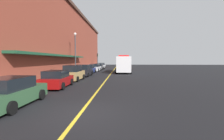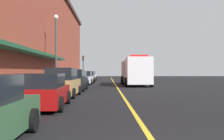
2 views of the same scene
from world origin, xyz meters
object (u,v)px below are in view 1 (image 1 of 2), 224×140
at_px(parked_car_7, 102,66).
at_px(parking_meter_2, 88,66).
at_px(parked_car_3, 84,71).
at_px(parked_car_5, 95,68).
at_px(parked_car_1, 57,79).
at_px(traffic_light_near, 98,58).
at_px(parked_car_4, 89,69).
at_px(parked_car_0, 10,93).
at_px(parking_meter_0, 67,71).
at_px(parking_meter_1, 11,81).
at_px(box_truck, 123,64).
at_px(parked_car_6, 99,67).
at_px(street_lamp_left, 75,49).
at_px(parking_meter_3, 51,74).
at_px(parked_car_2, 73,73).

xyz_separation_m(parked_car_7, parking_meter_2, (-1.46, -12.39, 0.28)).
height_order(parked_car_3, parked_car_5, parked_car_3).
xyz_separation_m(parked_car_1, traffic_light_near, (-1.38, 34.58, 2.43)).
bearing_deg(parked_car_4, parked_car_0, -179.21).
xyz_separation_m(parked_car_0, parking_meter_0, (-1.35, 13.14, 0.32)).
height_order(parked_car_0, parking_meter_1, parked_car_0).
bearing_deg(parked_car_5, traffic_light_near, 7.24).
bearing_deg(parked_car_7, parking_meter_0, 178.26).
bearing_deg(parking_meter_1, parked_car_0, -56.12).
xyz_separation_m(parked_car_0, traffic_light_near, (-1.29, 40.61, 2.41)).
bearing_deg(parking_meter_2, parked_car_4, -76.39).
bearing_deg(parked_car_4, box_truck, -67.87).
xyz_separation_m(parked_car_5, traffic_light_near, (-1.40, 13.23, 2.37)).
height_order(parked_car_1, traffic_light_near, traffic_light_near).
relative_size(parked_car_6, street_lamp_left, 0.64).
height_order(parking_meter_2, parking_meter_3, same).
bearing_deg(parking_meter_2, parked_car_1, -86.07).
bearing_deg(parked_car_4, parked_car_5, -0.93).
bearing_deg(parked_car_3, parking_meter_0, 156.39).
bearing_deg(parked_car_6, parked_car_7, -0.41).
bearing_deg(box_truck, parking_meter_3, -26.16).
height_order(parked_car_7, box_truck, box_truck).
bearing_deg(street_lamp_left, parked_car_2, -76.05).
distance_m(parked_car_7, parking_meter_0, 26.28).
bearing_deg(parking_meter_0, street_lamp_left, 95.63).
xyz_separation_m(parked_car_5, street_lamp_left, (-2.06, -8.14, 3.62)).
relative_size(parked_car_0, parked_car_5, 0.96).
distance_m(parked_car_6, parking_meter_2, 6.43).
bearing_deg(parking_meter_1, street_lamp_left, 92.00).
bearing_deg(parked_car_5, parking_meter_0, 175.34).
relative_size(street_lamp_left, traffic_light_near, 1.61).
distance_m(parked_car_0, parking_meter_2, 27.02).
distance_m(parked_car_1, parked_car_6, 27.20).
bearing_deg(parked_car_1, box_truck, -20.85).
distance_m(box_truck, parking_meter_0, 13.33).
height_order(parked_car_0, street_lamp_left, street_lamp_left).
bearing_deg(box_truck, parked_car_6, -146.85).
distance_m(box_truck, traffic_light_near, 18.24).
bearing_deg(parking_meter_0, parked_car_2, -55.67).
height_order(parked_car_5, parking_meter_0, parked_car_5).
relative_size(parked_car_7, parking_meter_1, 3.55).
xyz_separation_m(parked_car_2, parked_car_7, (0.02, 28.34, -0.08)).
xyz_separation_m(parked_car_1, parked_car_3, (0.05, 10.36, 0.10)).
height_order(parking_meter_3, street_lamp_left, street_lamp_left).
relative_size(parked_car_7, parking_meter_0, 3.55).
xyz_separation_m(parked_car_6, parking_meter_3, (-1.49, -25.05, 0.30)).
bearing_deg(street_lamp_left, parked_car_4, 51.27).
bearing_deg(box_truck, parked_car_3, -39.10).
height_order(parked_car_3, parking_meter_1, parked_car_3).
relative_size(parking_meter_2, street_lamp_left, 0.19).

